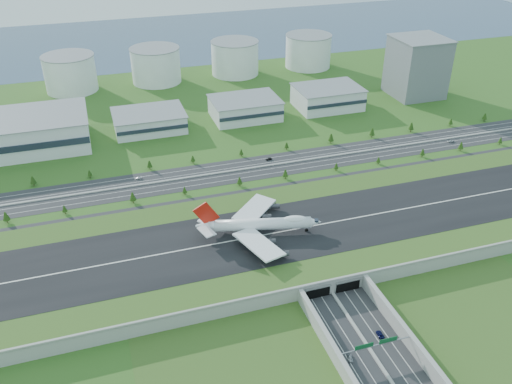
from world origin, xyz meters
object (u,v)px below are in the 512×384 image
object	(u,v)px
fuel_tank_a	(70,73)
car_2	(380,334)
car_6	(451,141)
office_tower	(417,67)
car_7	(138,178)
car_0	(350,358)
boeing_747	(259,224)
car_5	(269,159)

from	to	relation	value
fuel_tank_a	car_2	bearing A→B (deg)	-71.90
fuel_tank_a	car_6	distance (m)	364.55
office_tower	car_2	xyz separation A→B (m)	(-191.12, -279.27, -26.63)
car_6	car_7	xyz separation A→B (m)	(-250.27, 15.42, -0.05)
car_0	office_tower	bearing A→B (deg)	69.69
car_7	office_tower	bearing A→B (deg)	113.88
boeing_747	car_6	world-z (taller)	boeing_747
boeing_747	car_5	bearing A→B (deg)	81.82
car_5	car_6	size ratio (longest dim) A/B	0.83
office_tower	boeing_747	bearing A→B (deg)	-139.24
car_7	boeing_747	bearing A→B (deg)	35.61
car_5	boeing_747	bearing A→B (deg)	-32.05
office_tower	car_2	size ratio (longest dim) A/B	10.17
office_tower	car_2	world-z (taller)	office_tower
fuel_tank_a	car_7	bearing A→B (deg)	-79.22
car_0	car_6	world-z (taller)	car_0
fuel_tank_a	car_6	bearing A→B (deg)	-37.37
car_5	car_6	world-z (taller)	car_6
car_0	car_5	world-z (taller)	car_0
car_0	car_6	xyz separation A→B (m)	(180.43, 182.06, -0.05)
car_2	boeing_747	bearing A→B (deg)	-66.10
fuel_tank_a	car_2	world-z (taller)	fuel_tank_a
car_7	car_2	bearing A→B (deg)	31.43
office_tower	car_7	world-z (taller)	office_tower
car_5	car_6	distance (m)	152.27
car_6	fuel_tank_a	bearing A→B (deg)	52.99
car_2	car_7	size ratio (longest dim) A/B	1.04
office_tower	car_0	xyz separation A→B (m)	(-211.00, -288.08, -26.52)
fuel_tank_a	car_0	distance (m)	417.88
car_5	car_2	bearing A→B (deg)	-12.77
office_tower	car_7	distance (m)	296.29
car_0	car_6	distance (m)	256.32
fuel_tank_a	car_2	distance (m)	415.14
car_5	car_7	world-z (taller)	car_5
car_0	car_5	size ratio (longest dim) A/B	1.05
car_2	car_6	xyz separation A→B (m)	(160.56, 173.26, 0.06)
car_6	car_0	bearing A→B (deg)	135.61
car_0	car_5	xyz separation A→B (m)	(28.91, 197.13, -0.07)
office_tower	car_5	bearing A→B (deg)	-153.46
boeing_747	car_6	distance (m)	211.36
fuel_tank_a	car_5	bearing A→B (deg)	-56.19
car_0	boeing_747	bearing A→B (deg)	113.08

